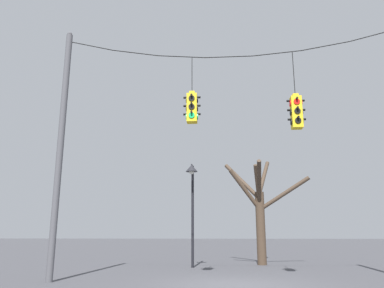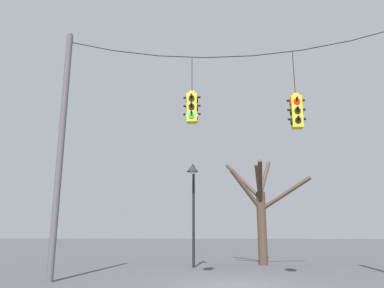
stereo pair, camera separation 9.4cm
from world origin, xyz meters
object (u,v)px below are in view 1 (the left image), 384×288
utility_pole_left (60,147)px  street_lamp (192,186)px  bare_tree (260,207)px  traffic_light_near_left_pole (192,108)px  traffic_light_near_right_pole (296,112)px

utility_pole_left → street_lamp: size_ratio=1.88×
bare_tree → street_lamp: bearing=-147.9°
street_lamp → bare_tree: 3.90m
street_lamp → bare_tree: (3.22, 2.02, -0.84)m
utility_pole_left → bare_tree: (7.30, 7.09, -1.55)m
traffic_light_near_left_pole → traffic_light_near_right_pole: 3.45m
traffic_light_near_left_pole → traffic_light_near_right_pole: (3.44, 0.00, -0.23)m
utility_pole_left → traffic_light_near_right_pole: 7.97m
traffic_light_near_left_pole → traffic_light_near_right_pole: size_ratio=0.87×
utility_pole_left → traffic_light_near_left_pole: utility_pole_left is taller
utility_pole_left → bare_tree: utility_pole_left is taller
bare_tree → utility_pole_left: bearing=-135.8°
utility_pole_left → bare_tree: size_ratio=1.61×
utility_pole_left → street_lamp: 6.54m
traffic_light_near_right_pole → street_lamp: 6.59m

